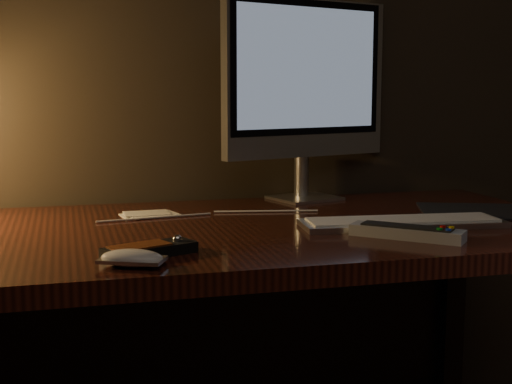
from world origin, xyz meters
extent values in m
cube|color=#3E160E|center=(0.00, 1.85, 0.73)|extent=(1.60, 0.75, 0.04)
cube|color=black|center=(0.75, 2.18, 0.35)|extent=(0.06, 0.06, 0.71)
cube|color=black|center=(0.00, 2.20, 0.45)|extent=(1.48, 0.02, 0.51)
cube|color=silver|center=(0.29, 2.17, 0.75)|extent=(0.20, 0.19, 0.01)
cylinder|color=silver|center=(0.29, 2.20, 0.81)|extent=(0.05, 0.05, 0.11)
cube|color=silver|center=(0.29, 2.17, 1.07)|extent=(0.48, 0.18, 0.41)
cube|color=black|center=(0.29, 2.15, 1.10)|extent=(0.45, 0.15, 0.34)
cube|color=#93A9C9|center=(0.29, 2.15, 1.10)|extent=(0.41, 0.13, 0.31)
cube|color=silver|center=(0.37, 1.76, 0.76)|extent=(0.45, 0.17, 0.02)
cube|color=black|center=(0.64, 1.87, 0.75)|extent=(0.34, 0.31, 0.00)
ellipsoid|color=white|center=(-0.22, 1.55, 0.76)|extent=(0.12, 0.10, 0.02)
cube|color=black|center=(-0.18, 1.62, 0.76)|extent=(0.18, 0.12, 0.02)
cube|color=maroon|center=(-0.18, 1.62, 0.77)|extent=(0.12, 0.09, 0.00)
sphere|color=silver|center=(-0.18, 1.62, 0.77)|extent=(0.02, 0.02, 0.02)
cube|color=gray|center=(0.32, 1.64, 0.76)|extent=(0.20, 0.19, 0.02)
cube|color=black|center=(0.32, 1.64, 0.77)|extent=(0.16, 0.15, 0.00)
cylinder|color=red|center=(0.32, 1.64, 0.78)|extent=(0.01, 0.01, 0.00)
cylinder|color=#0C8C19|center=(0.32, 1.64, 0.78)|extent=(0.01, 0.01, 0.00)
cylinder|color=gold|center=(0.32, 1.64, 0.78)|extent=(0.01, 0.01, 0.00)
cylinder|color=#1433BF|center=(0.32, 1.64, 0.78)|extent=(0.01, 0.01, 0.00)
cube|color=white|center=(-0.14, 2.03, 0.75)|extent=(0.14, 0.10, 0.01)
cylinder|color=white|center=(0.00, 1.98, 0.75)|extent=(0.52, 0.04, 0.00)
camera|label=1|loc=(-0.32, 0.39, 1.04)|focal=50.00mm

